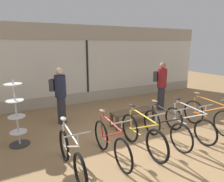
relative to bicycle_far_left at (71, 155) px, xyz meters
The scene contains 12 objects.
ground_plane 2.11m from the bicycle_far_left, ahead, with size 24.00×24.00×0.00m, color #99754C.
shop_back_wall 5.05m from the bicycle_far_left, 65.00° to the left, with size 12.00×0.08×3.20m.
bicycle_far_left is the anchor object (origin of this frame).
bicycle_left 0.90m from the bicycle_far_left, ahead, with size 0.46×1.71×1.03m.
bicycle_center_left 1.70m from the bicycle_far_left, ahead, with size 0.46×1.79×1.05m.
bicycle_center_right 2.46m from the bicycle_far_left, ahead, with size 0.46×1.76×1.04m.
bicycle_right 3.23m from the bicycle_far_left, ahead, with size 0.46×1.74×1.02m.
bicycle_far_right 4.13m from the bicycle_far_left, ahead, with size 0.46×1.80×1.05m.
accessory_rack 1.90m from the bicycle_far_left, 116.11° to the left, with size 0.48×0.48×1.65m.
display_bench 2.80m from the bicycle_far_left, 31.09° to the left, with size 1.40×0.44×0.45m.
customer_near_rack 4.71m from the bicycle_far_left, 27.81° to the left, with size 0.53×0.56×1.80m.
customer_by_window 2.69m from the bicycle_far_left, 79.99° to the left, with size 0.56×0.50×1.76m.
Camera 1 is at (-2.98, -3.64, 2.46)m, focal length 32.00 mm.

